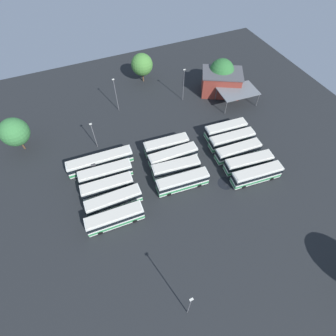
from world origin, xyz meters
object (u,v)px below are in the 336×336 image
at_px(bus_row1_slot4, 166,145).
at_px(bus_row2_slot0, 257,175).
at_px(bus_row0_slot4, 100,162).
at_px(bus_row2_slot1, 248,163).
at_px(bus_row2_slot3, 232,140).
at_px(lamp_post_mid_lot, 116,94).
at_px(lamp_post_by_building, 94,134).
at_px(tree_west_edge, 222,71).
at_px(bus_row0_slot2, 108,187).
at_px(maintenance_shelter, 238,91).
at_px(depot_building, 221,82).
at_px(tree_east_edge, 14,132).
at_px(lamp_post_far_corner, 184,84).
at_px(lamp_post_near_entrance, 189,306).
at_px(bus_row1_slot1, 183,182).
at_px(bus_row2_slot4, 225,130).
at_px(bus_row1_slot3, 173,156).
at_px(bus_row2_slot2, 238,151).
at_px(bus_row1_slot2, 176,168).
at_px(bus_row0_slot0, 115,218).
at_px(bus_row0_slot1, 114,201).
at_px(bus_row0_slot3, 106,173).
at_px(tree_northwest, 142,65).

distance_m(bus_row1_slot4, bus_row2_slot0, 21.22).
height_order(bus_row0_slot4, bus_row2_slot1, same).
bearing_deg(bus_row2_slot3, lamp_post_mid_lot, 132.52).
bearing_deg(lamp_post_by_building, tree_west_edge, 12.98).
distance_m(bus_row2_slot1, bus_row2_slot3, 7.53).
height_order(bus_row0_slot2, maintenance_shelter, maintenance_shelter).
bearing_deg(tree_west_edge, bus_row0_slot2, -150.20).
height_order(depot_building, lamp_post_by_building, lamp_post_by_building).
relative_size(bus_row0_slot4, bus_row1_slot4, 1.38).
relative_size(lamp_post_mid_lot, tree_east_edge, 1.11).
distance_m(lamp_post_far_corner, lamp_post_near_entrance, 53.69).
xyz_separation_m(bus_row0_slot2, bus_row2_slot0, (30.25, -9.52, 0.00)).
relative_size(bus_row0_slot2, bus_row1_slot1, 0.95).
bearing_deg(lamp_post_near_entrance, depot_building, 55.04).
height_order(bus_row2_slot1, lamp_post_mid_lot, lamp_post_mid_lot).
height_order(bus_row2_slot1, bus_row2_slot4, same).
distance_m(bus_row2_slot0, lamp_post_far_corner, 31.74).
distance_m(bus_row0_slot4, bus_row1_slot3, 16.36).
height_order(depot_building, maintenance_shelter, depot_building).
distance_m(bus_row2_slot4, depot_building, 17.73).
height_order(bus_row1_slot1, bus_row2_slot2, same).
distance_m(bus_row0_slot2, bus_row0_slot4, 7.28).
height_order(bus_row0_slot2, tree_east_edge, tree_east_edge).
xyz_separation_m(bus_row1_slot2, bus_row1_slot4, (0.73, 7.08, -0.00)).
height_order(bus_row2_slot3, bus_row2_slot4, same).
relative_size(bus_row0_slot0, lamp_post_mid_lot, 1.14).
height_order(maintenance_shelter, lamp_post_near_entrance, lamp_post_near_entrance).
height_order(bus_row0_slot0, bus_row0_slot1, same).
xyz_separation_m(bus_row2_slot3, lamp_post_far_corner, (-3.29, 20.38, 3.40)).
xyz_separation_m(bus_row1_slot1, tree_west_edge, (24.91, 27.70, 3.70)).
bearing_deg(lamp_post_far_corner, lamp_post_by_building, -163.08).
xyz_separation_m(bus_row2_slot4, tree_east_edge, (-46.74, 14.92, 3.67)).
xyz_separation_m(depot_building, lamp_post_far_corner, (-11.46, 0.89, 1.98)).
bearing_deg(bus_row2_slot1, bus_row0_slot3, 162.26).
distance_m(bus_row0_slot0, maintenance_shelter, 46.91).
xyz_separation_m(bus_row1_slot4, bus_row2_slot2, (14.44, -8.17, 0.00)).
height_order(maintenance_shelter, lamp_post_by_building, lamp_post_by_building).
bearing_deg(bus_row0_slot3, bus_row2_slot3, -3.89).
bearing_deg(bus_row0_slot3, bus_row2_slot2, -10.99).
bearing_deg(bus_row2_slot3, bus_row2_slot1, -92.44).
xyz_separation_m(tree_northwest, tree_east_edge, (-35.84, -15.07, 0.08)).
height_order(bus_row0_slot1, bus_row1_slot2, same).
relative_size(bus_row0_slot4, lamp_post_by_building, 1.96).
height_order(bus_row0_slot0, tree_northwest, tree_northwest).
distance_m(bus_row0_slot3, lamp_post_far_corner, 32.78).
bearing_deg(bus_row0_slot2, bus_row0_slot1, -85.66).
xyz_separation_m(bus_row1_slot1, bus_row2_slot0, (15.41, -4.58, -0.00)).
relative_size(bus_row0_slot0, bus_row0_slot1, 0.99).
xyz_separation_m(bus_row0_slot1, tree_west_edge, (39.47, 26.54, 3.70)).
xyz_separation_m(bus_row0_slot1, bus_row1_slot3, (15.56, 6.09, 0.00)).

